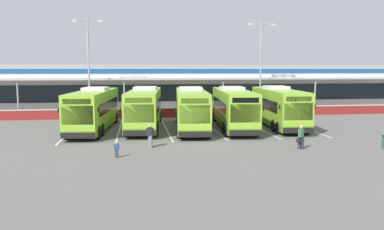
% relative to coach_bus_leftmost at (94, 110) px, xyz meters
% --- Properties ---
extents(ground_plane, '(200.00, 200.00, 0.00)m').
position_rel_coach_bus_leftmost_xyz_m(ground_plane, '(8.48, -6.33, -1.79)').
color(ground_plane, '#605E5B').
extents(terminal_building, '(70.00, 13.00, 6.00)m').
position_rel_coach_bus_leftmost_xyz_m(terminal_building, '(8.48, 20.57, 1.23)').
color(terminal_building, beige).
rests_on(terminal_building, ground).
extents(red_barrier_wall, '(60.00, 0.40, 1.10)m').
position_rel_coach_bus_leftmost_xyz_m(red_barrier_wall, '(8.48, 8.17, -1.23)').
color(red_barrier_wall, maroon).
rests_on(red_barrier_wall, ground).
extents(coach_bus_leftmost, '(3.89, 12.34, 3.78)m').
position_rel_coach_bus_leftmost_xyz_m(coach_bus_leftmost, '(0.00, 0.00, 0.00)').
color(coach_bus_leftmost, '#8CC633').
rests_on(coach_bus_leftmost, ground).
extents(coach_bus_left_centre, '(3.89, 12.34, 3.78)m').
position_rel_coach_bus_leftmost_xyz_m(coach_bus_left_centre, '(4.48, 0.46, 0.00)').
color(coach_bus_left_centre, '#8CC633').
rests_on(coach_bus_left_centre, ground).
extents(coach_bus_centre, '(3.89, 12.34, 3.78)m').
position_rel_coach_bus_leftmost_xyz_m(coach_bus_centre, '(8.60, -0.71, 0.00)').
color(coach_bus_centre, '#8CC633').
rests_on(coach_bus_centre, ground).
extents(coach_bus_right_centre, '(3.89, 12.34, 3.78)m').
position_rel_coach_bus_leftmost_xyz_m(coach_bus_right_centre, '(12.52, -0.63, 0.00)').
color(coach_bus_right_centre, '#8CC633').
rests_on(coach_bus_right_centre, ground).
extents(coach_bus_rightmost, '(3.89, 12.34, 3.78)m').
position_rel_coach_bus_leftmost_xyz_m(coach_bus_rightmost, '(17.06, -0.01, 0.00)').
color(coach_bus_rightmost, '#8CC633').
rests_on(coach_bus_rightmost, ground).
extents(bay_stripe_far_west, '(0.14, 13.00, 0.01)m').
position_rel_coach_bus_leftmost_xyz_m(bay_stripe_far_west, '(-2.02, -0.33, -1.78)').
color(bay_stripe_far_west, silver).
rests_on(bay_stripe_far_west, ground).
extents(bay_stripe_west, '(0.14, 13.00, 0.01)m').
position_rel_coach_bus_leftmost_xyz_m(bay_stripe_west, '(2.18, -0.33, -1.78)').
color(bay_stripe_west, silver).
rests_on(bay_stripe_west, ground).
extents(bay_stripe_mid_west, '(0.14, 13.00, 0.01)m').
position_rel_coach_bus_leftmost_xyz_m(bay_stripe_mid_west, '(6.38, -0.33, -1.78)').
color(bay_stripe_mid_west, silver).
rests_on(bay_stripe_mid_west, ground).
extents(bay_stripe_centre, '(0.14, 13.00, 0.01)m').
position_rel_coach_bus_leftmost_xyz_m(bay_stripe_centre, '(10.58, -0.33, -1.78)').
color(bay_stripe_centre, silver).
rests_on(bay_stripe_centre, ground).
extents(bay_stripe_mid_east, '(0.14, 13.00, 0.01)m').
position_rel_coach_bus_leftmost_xyz_m(bay_stripe_mid_east, '(14.78, -0.33, -1.78)').
color(bay_stripe_mid_east, silver).
rests_on(bay_stripe_mid_east, ground).
extents(bay_stripe_east, '(0.14, 13.00, 0.01)m').
position_rel_coach_bus_leftmost_xyz_m(bay_stripe_east, '(18.98, -0.33, -1.78)').
color(bay_stripe_east, silver).
rests_on(bay_stripe_east, ground).
extents(pedestrian_with_handbag, '(0.63, 0.47, 1.62)m').
position_rel_coach_bus_leftmost_xyz_m(pedestrian_with_handbag, '(14.70, -10.52, -0.93)').
color(pedestrian_with_handbag, '#33333D').
rests_on(pedestrian_with_handbag, ground).
extents(pedestrian_in_dark_coat, '(0.53, 0.39, 1.62)m').
position_rel_coach_bus_leftmost_xyz_m(pedestrian_in_dark_coat, '(4.63, -8.50, -0.91)').
color(pedestrian_in_dark_coat, slate).
rests_on(pedestrian_in_dark_coat, ground).
extents(pedestrian_child, '(0.33, 0.19, 1.00)m').
position_rel_coach_bus_leftmost_xyz_m(pedestrian_child, '(2.47, -11.25, -1.24)').
color(pedestrian_child, '#4C4238').
rests_on(pedestrian_child, ground).
extents(lamp_post_west, '(3.24, 0.28, 11.00)m').
position_rel_coach_bus_leftmost_xyz_m(lamp_post_west, '(-1.58, 10.54, 4.50)').
color(lamp_post_west, '#9E9EA3').
rests_on(lamp_post_west, ground).
extents(lamp_post_centre, '(3.24, 0.28, 11.00)m').
position_rel_coach_bus_leftmost_xyz_m(lamp_post_centre, '(18.83, 10.76, 4.50)').
color(lamp_post_centre, '#9E9EA3').
rests_on(lamp_post_centre, ground).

